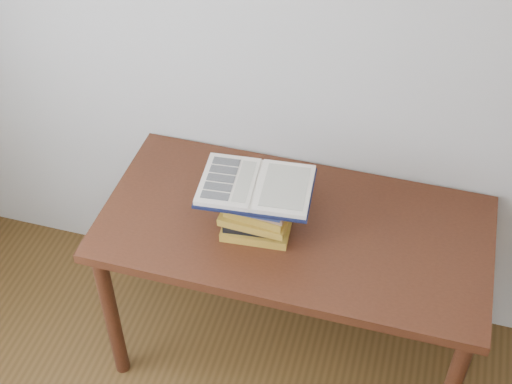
% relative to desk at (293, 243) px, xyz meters
% --- Properties ---
extents(desk, '(1.43, 0.72, 0.77)m').
position_rel_desk_xyz_m(desk, '(0.00, 0.00, 0.00)').
color(desk, '#451F11').
rests_on(desk, ground).
extents(book_stack, '(0.26, 0.19, 0.18)m').
position_rel_desk_xyz_m(book_stack, '(-0.13, -0.06, 0.19)').
color(book_stack, '#A88C26').
rests_on(book_stack, desk).
extents(open_book, '(0.42, 0.31, 0.03)m').
position_rel_desk_xyz_m(open_book, '(-0.13, -0.04, 0.29)').
color(open_book, black).
rests_on(open_book, book_stack).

